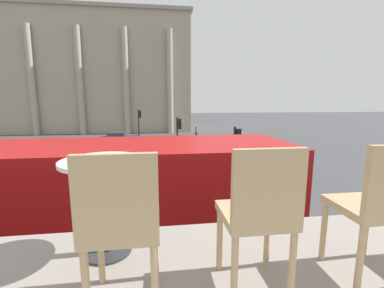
% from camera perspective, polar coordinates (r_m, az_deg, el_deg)
% --- Properties ---
extents(double_decker_bus, '(10.75, 2.63, 3.97)m').
position_cam_1_polar(double_decker_bus, '(6.65, -29.73, -15.31)').
color(double_decker_bus, black).
rests_on(double_decker_bus, ground_plane).
extents(cafe_dining_table, '(0.60, 0.60, 0.73)m').
position_cam_1_polar(cafe_dining_table, '(2.02, -18.99, -8.67)').
color(cafe_dining_table, '#2D2D30').
rests_on(cafe_dining_table, cafe_floor_slab).
extents(cafe_chair_0, '(0.40, 0.40, 0.91)m').
position_cam_1_polar(cafe_chair_0, '(1.46, -15.48, -16.46)').
color(cafe_chair_0, tan).
rests_on(cafe_chair_0, cafe_floor_slab).
extents(cafe_chair_1, '(0.40, 0.40, 0.91)m').
position_cam_1_polar(cafe_chair_1, '(1.58, 14.67, -14.35)').
color(cafe_chair_1, tan).
rests_on(cafe_chair_1, cafe_floor_slab).
extents(cafe_chair_2, '(0.40, 0.40, 0.91)m').
position_cam_1_polar(cafe_chair_2, '(2.00, 35.91, -10.75)').
color(cafe_chair_2, tan).
rests_on(cafe_chair_2, cafe_floor_slab).
extents(plaza_building_left, '(32.64, 15.45, 18.33)m').
position_cam_1_polar(plaza_building_left, '(48.23, -21.31, 14.07)').
color(plaza_building_left, '#A39984').
rests_on(plaza_building_left, ground_plane).
extents(traffic_light_near, '(0.42, 0.24, 3.72)m').
position_cam_1_polar(traffic_light_near, '(12.11, 9.72, -2.24)').
color(traffic_light_near, black).
rests_on(traffic_light_near, ground_plane).
extents(traffic_light_mid, '(0.42, 0.24, 3.78)m').
position_cam_1_polar(traffic_light_mid, '(17.62, -3.04, 1.69)').
color(traffic_light_mid, black).
rests_on(traffic_light_mid, ground_plane).
extents(traffic_light_far, '(0.42, 0.24, 4.04)m').
position_cam_1_polar(traffic_light_far, '(25.89, -11.60, 4.40)').
color(traffic_light_far, black).
rests_on(traffic_light_far, ground_plane).
extents(car_navy, '(4.20, 1.93, 1.35)m').
position_cam_1_polar(car_navy, '(30.49, -16.08, 1.33)').
color(car_navy, black).
rests_on(car_navy, ground_plane).
extents(pedestrian_grey, '(0.32, 0.32, 1.72)m').
position_cam_1_polar(pedestrian_grey, '(33.87, 0.96, 3.00)').
color(pedestrian_grey, '#282B33').
rests_on(pedestrian_grey, ground_plane).
extents(pedestrian_black, '(0.32, 0.32, 1.77)m').
position_cam_1_polar(pedestrian_black, '(20.71, -18.04, -1.63)').
color(pedestrian_black, '#282B33').
rests_on(pedestrian_black, ground_plane).
extents(pedestrian_white, '(0.32, 0.32, 1.74)m').
position_cam_1_polar(pedestrian_white, '(19.93, -0.34, -1.63)').
color(pedestrian_white, '#282B33').
rests_on(pedestrian_white, ground_plane).
extents(pedestrian_blue, '(0.32, 0.32, 1.59)m').
position_cam_1_polar(pedestrian_blue, '(22.41, -29.00, -1.85)').
color(pedestrian_blue, '#282B33').
rests_on(pedestrian_blue, ground_plane).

